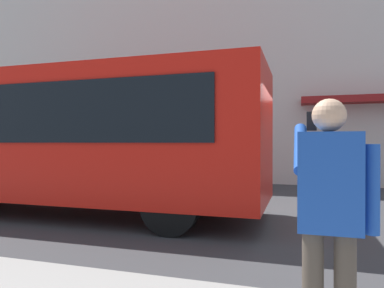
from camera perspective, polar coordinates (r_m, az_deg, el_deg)
ground_plane at (r=7.22m, az=6.81°, el=-12.17°), size 60.00×60.00×0.00m
building_facade_far at (r=14.49m, az=11.91°, el=18.11°), size 28.00×1.55×12.00m
red_bus at (r=8.32m, az=-20.65°, el=1.14°), size 9.05×2.54×3.08m
pedestrian_photographer at (r=2.54m, az=21.37°, el=-9.27°), size 0.53×0.52×1.70m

